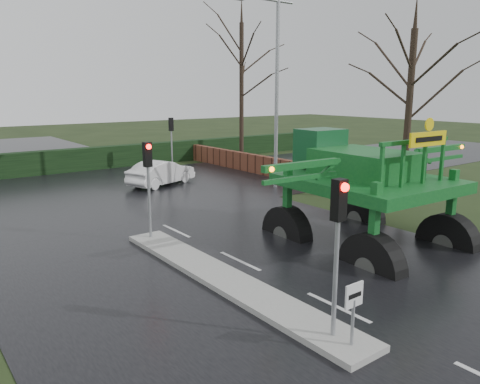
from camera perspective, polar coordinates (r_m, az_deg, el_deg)
ground at (r=12.07m, az=11.82°, el=-13.68°), size 140.00×140.00×0.00m
road_main at (r=19.65m, az=-10.66°, el=-3.38°), size 14.00×80.00×0.02m
road_cross at (r=25.03m, az=-16.83°, el=-0.33°), size 80.00×12.00×0.02m
median_island at (r=13.27m, az=-1.95°, el=-10.55°), size 1.20×10.00×0.16m
hedge_row at (r=32.43m, az=-21.89°, el=3.42°), size 44.00×0.90×1.50m
brick_wall at (r=30.09m, az=2.16°, el=3.39°), size 0.40×20.00×1.20m
keep_left_sign at (r=9.85m, az=13.68°, el=-13.14°), size 0.50×0.07×1.35m
traffic_signal_near at (r=9.61m, az=11.88°, el=-3.94°), size 0.26×0.33×3.52m
traffic_signal_mid at (r=16.33m, az=-11.14°, el=2.73°), size 0.26×0.33×3.52m
traffic_signal_far at (r=30.94m, az=-8.39°, el=7.23°), size 0.26×0.33×3.52m
street_light_right at (r=25.20m, az=4.00°, el=13.95°), size 3.85×0.30×10.00m
tree_right_near at (r=23.71m, az=20.03°, el=11.45°), size 5.60×5.60×9.64m
tree_right_far at (r=35.23m, az=0.19°, el=14.31°), size 7.00×7.00×12.05m
crop_sprayer at (r=14.24m, az=15.54°, el=1.23°), size 9.89×6.36×5.53m
white_sedan at (r=26.80m, az=-9.51°, el=0.83°), size 4.51×2.87×1.40m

